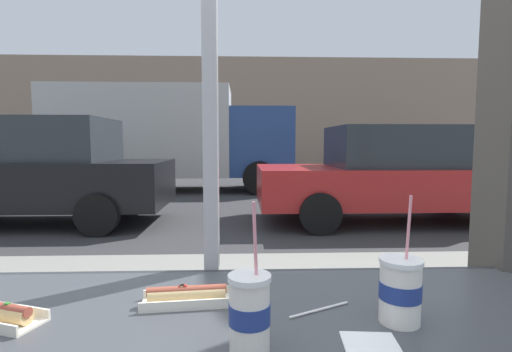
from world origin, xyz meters
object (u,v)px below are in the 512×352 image
Objects in this scene: soda_cup_right at (250,312)px; parked_car_black at (34,171)px; hotdog_tray_far at (187,296)px; soda_cup_left at (400,290)px; box_truck at (169,135)px; parked_car_red at (395,174)px.

parked_car_black reaches higher than soda_cup_right.
hotdog_tray_far is at bearing 123.85° from soda_cup_right.
soda_cup_left is 0.05× the size of box_truck.
soda_cup_left is 10.49m from box_truck.
parked_car_black is (-3.35, 5.50, -0.07)m from hotdog_tray_far.
box_truck is (-2.49, 10.18, 0.57)m from soda_cup_left.
parked_car_red is at bearing 67.85° from soda_cup_left.
box_truck reaches higher than soda_cup_left.
soda_cup_right is at bearing -58.54° from parked_car_black.
hotdog_tray_far is 0.04× the size of box_truck.
soda_cup_left is at bearing -76.23° from box_truck.
parked_car_black is (-3.52, 5.75, -0.13)m from soda_cup_right.
parked_car_red reaches higher than soda_cup_left.
soda_cup_left reaches higher than hotdog_tray_far.
hotdog_tray_far is 0.06× the size of parked_car_black.
soda_cup_right is at bearing -161.93° from soda_cup_left.
box_truck is at bearing 72.90° from parked_car_black.
soda_cup_left is 6.85m from parked_car_black.
parked_car_black is at bearing -107.10° from box_truck.
box_truck is (1.40, 4.55, 0.70)m from parked_car_black.
soda_cup_right reaches higher than hotdog_tray_far.
hotdog_tray_far is at bearing -58.65° from parked_car_black.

